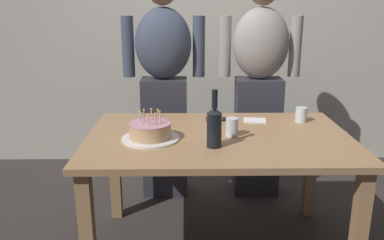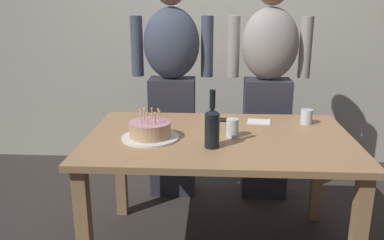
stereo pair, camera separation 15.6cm
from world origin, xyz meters
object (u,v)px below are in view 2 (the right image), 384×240
cell_phone (221,120)px  napkin_stack (259,122)px  wine_bottle (212,126)px  person_man_bearded (172,85)px  birthday_cake (150,131)px  water_glass_near (306,117)px  person_woman_cardigan (268,86)px  water_glass_far (232,128)px

cell_phone → napkin_stack: (0.24, -0.03, 0.00)m
wine_bottle → person_man_bearded: bearing=107.6°
birthday_cake → cell_phone: bearing=43.9°
birthday_cake → water_glass_near: size_ratio=3.46×
birthday_cake → cell_phone: size_ratio=2.22×
birthday_cake → napkin_stack: bearing=29.0°
person_man_bearded → water_glass_near: bearing=149.7°
water_glass_near → person_woman_cardigan: (-0.18, 0.52, 0.09)m
birthday_cake → wine_bottle: wine_bottle is taller
napkin_stack → water_glass_near: bearing=-3.3°
cell_phone → water_glass_near: bearing=-5.5°
water_glass_near → cell_phone: size_ratio=0.64×
person_man_bearded → person_woman_cardigan: 0.71m
napkin_stack → person_man_bearded: 0.80m
person_woman_cardigan → birthday_cake: bearing=48.9°
person_woman_cardigan → wine_bottle: bearing=67.5°
person_man_bearded → wine_bottle: bearing=107.6°
person_woman_cardigan → water_glass_far: bearing=70.0°
water_glass_far → birthday_cake: bearing=-172.5°
wine_bottle → person_man_bearded: size_ratio=0.19×
person_man_bearded → person_woman_cardigan: (0.71, 0.00, 0.00)m
birthday_cake → napkin_stack: (0.64, 0.35, -0.04)m
water_glass_far → person_woman_cardigan: person_woman_cardigan is taller
water_glass_far → person_woman_cardigan: 0.85m
wine_bottle → person_man_bearded: 1.02m
person_man_bearded → water_glass_far: bearing=118.0°
napkin_stack → person_woman_cardigan: bearing=77.7°
birthday_cake → water_glass_far: 0.46m
wine_bottle → water_glass_near: bearing=37.9°
water_glass_near → person_woman_cardigan: 0.56m
water_glass_far → cell_phone: 0.33m
wine_bottle → person_woman_cardigan: size_ratio=0.19×
water_glass_near → person_woman_cardigan: bearing=109.0°
birthday_cake → wine_bottle: size_ratio=1.04×
cell_phone → person_man_bearded: bearing=127.0°
water_glass_near → person_man_bearded: 1.04m
water_glass_near → birthday_cake: bearing=-160.1°
birthday_cake → wine_bottle: bearing=-19.0°
wine_bottle → cell_phone: (0.05, 0.50, -0.11)m
wine_bottle → birthday_cake: bearing=161.0°
water_glass_far → napkin_stack: water_glass_far is taller
person_woman_cardigan → cell_phone: bearing=53.6°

